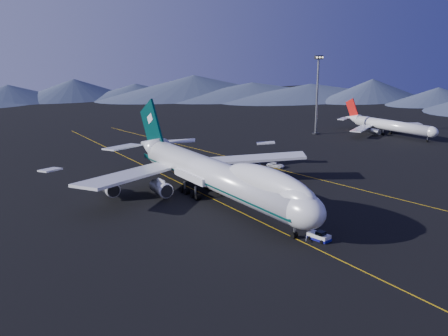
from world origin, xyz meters
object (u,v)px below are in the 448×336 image
second_jet (388,125)px  floodlight_mast (317,95)px  boeing_747 (215,174)px  pushback_tug (319,237)px  service_van (276,165)px

second_jet → floodlight_mast: size_ratio=1.47×
boeing_747 → floodlight_mast: bearing=34.0°
pushback_tug → floodlight_mast: bearing=37.2°
second_jet → service_van: size_ratio=8.89×
boeing_747 → pushback_tug: 30.15m
pushback_tug → floodlight_mast: (74.03, 81.57, 14.41)m
boeing_747 → floodlight_mast: 93.41m
pushback_tug → service_van: size_ratio=0.88×
boeing_747 → second_jet: 105.19m
service_van → floodlight_mast: (47.03, 35.24, 14.28)m
second_jet → pushback_tug: bearing=-132.8°
pushback_tug → second_jet: second_jet is taller
boeing_747 → service_van: bearing=29.2°
second_jet → floodlight_mast: (-21.83, 16.16, 11.22)m
boeing_747 → floodlight_mast: (77.03, 52.04, 9.15)m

